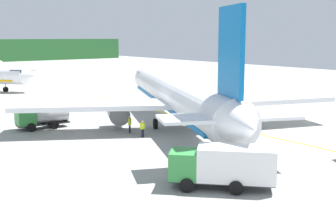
{
  "coord_description": "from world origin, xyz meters",
  "views": [
    {
      "loc": [
        3.72,
        -21.83,
        9.72
      ],
      "look_at": [
        30.45,
        12.96,
        2.58
      ],
      "focal_mm": 46.37,
      "sensor_mm": 36.0,
      "label": 1
    }
  ],
  "objects_px": {
    "service_truck_fuel": "(223,165)",
    "crew_marshaller": "(130,123)",
    "airliner_foreground": "(177,95)",
    "service_truck_catering": "(41,116)",
    "crew_loader_right": "(143,127)"
  },
  "relations": [
    {
      "from": "service_truck_fuel",
      "to": "crew_marshaller",
      "type": "relative_size",
      "value": 3.68
    },
    {
      "from": "crew_marshaller",
      "to": "airliner_foreground",
      "type": "bearing_deg",
      "value": -1.36
    },
    {
      "from": "service_truck_catering",
      "to": "crew_marshaller",
      "type": "height_order",
      "value": "service_truck_catering"
    },
    {
      "from": "airliner_foreground",
      "to": "crew_marshaller",
      "type": "relative_size",
      "value": 22.72
    },
    {
      "from": "service_truck_fuel",
      "to": "crew_loader_right",
      "type": "distance_m",
      "value": 15.6
    },
    {
      "from": "airliner_foreground",
      "to": "crew_loader_right",
      "type": "xyz_separation_m",
      "value": [
        -6.06,
        -2.2,
        -2.41
      ]
    },
    {
      "from": "airliner_foreground",
      "to": "service_truck_catering",
      "type": "xyz_separation_m",
      "value": [
        -12.29,
        7.85,
        -2.0
      ]
    },
    {
      "from": "airliner_foreground",
      "to": "service_truck_fuel",
      "type": "bearing_deg",
      "value": -120.16
    },
    {
      "from": "service_truck_fuel",
      "to": "crew_loader_right",
      "type": "xyz_separation_m",
      "value": [
        3.97,
        15.07,
        -0.57
      ]
    },
    {
      "from": "service_truck_fuel",
      "to": "service_truck_catering",
      "type": "distance_m",
      "value": 25.21
    },
    {
      "from": "service_truck_fuel",
      "to": "crew_loader_right",
      "type": "bearing_deg",
      "value": 75.23
    },
    {
      "from": "service_truck_catering",
      "to": "crew_loader_right",
      "type": "xyz_separation_m",
      "value": [
        6.23,
        -10.04,
        -0.41
      ]
    },
    {
      "from": "service_truck_catering",
      "to": "crew_marshaller",
      "type": "distance_m",
      "value": 9.92
    },
    {
      "from": "airliner_foreground",
      "to": "crew_loader_right",
      "type": "distance_m",
      "value": 6.88
    },
    {
      "from": "crew_loader_right",
      "to": "service_truck_catering",
      "type": "bearing_deg",
      "value": 121.83
    }
  ]
}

